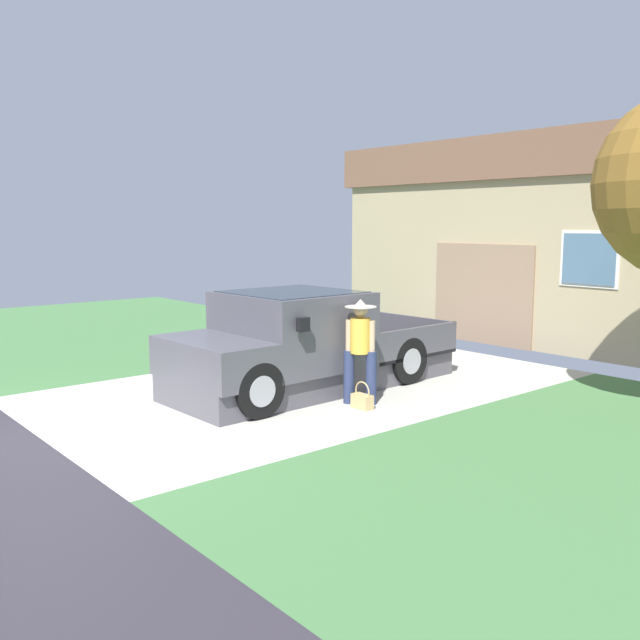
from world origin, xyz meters
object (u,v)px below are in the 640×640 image
object	(u,v)px
person_with_hat	(360,347)
house_with_garage	(576,238)
pickup_truck	(297,346)
wheeled_trash_bin	(357,313)
handbag	(362,400)

from	to	relation	value
person_with_hat	house_with_garage	distance (m)	8.85
pickup_truck	person_with_hat	distance (m)	1.30
house_with_garage	wheeled_trash_bin	bearing A→B (deg)	-125.15
pickup_truck	handbag	distance (m)	1.62
handbag	person_with_hat	bearing A→B (deg)	144.04
handbag	wheeled_trash_bin	xyz separation A→B (m)	(-4.78, 4.37, 0.45)
handbag	house_with_garage	xyz separation A→B (m)	(-1.68, 8.77, 2.22)
person_with_hat	house_with_garage	size ratio (longest dim) A/B	0.15
person_with_hat	handbag	bearing A→B (deg)	107.60
wheeled_trash_bin	pickup_truck	bearing A→B (deg)	-53.39
pickup_truck	handbag	size ratio (longest dim) A/B	12.38
pickup_truck	person_with_hat	bearing A→B (deg)	-172.49
person_with_hat	wheeled_trash_bin	size ratio (longest dim) A/B	1.49
house_with_garage	pickup_truck	bearing A→B (deg)	-88.85
person_with_hat	handbag	distance (m)	0.79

